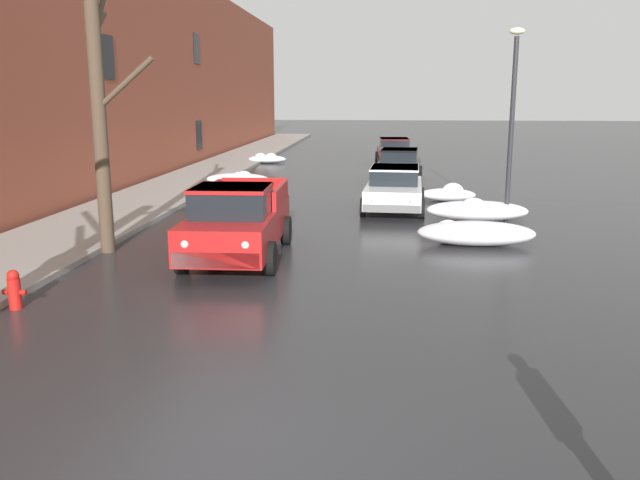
{
  "coord_description": "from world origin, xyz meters",
  "views": [
    {
      "loc": [
        1.54,
        -5.98,
        3.66
      ],
      "look_at": [
        0.37,
        7.15,
        0.8
      ],
      "focal_mm": 37.32,
      "sensor_mm": 36.0,
      "label": 1
    }
  ],
  "objects_px": {
    "sedan_white_parked_kerbside_close": "(394,187)",
    "street_lamp_post": "(512,115)",
    "pickup_truck_red_approaching_near_lane": "(237,221)",
    "sedan_maroon_parked_far_down_block": "(394,151)",
    "sedan_black_parked_kerbside_mid": "(399,165)",
    "fire_hydrant": "(14,289)",
    "bare_tree_second_along_sidewalk": "(98,92)"
  },
  "relations": [
    {
      "from": "sedan_white_parked_kerbside_close",
      "to": "sedan_maroon_parked_far_down_block",
      "type": "relative_size",
      "value": 1.01
    },
    {
      "from": "sedan_white_parked_kerbside_close",
      "to": "sedan_black_parked_kerbside_mid",
      "type": "height_order",
      "value": "same"
    },
    {
      "from": "sedan_maroon_parked_far_down_block",
      "to": "street_lamp_post",
      "type": "height_order",
      "value": "street_lamp_post"
    },
    {
      "from": "sedan_black_parked_kerbside_mid",
      "to": "sedan_maroon_parked_far_down_block",
      "type": "distance_m",
      "value": 7.67
    },
    {
      "from": "pickup_truck_red_approaching_near_lane",
      "to": "sedan_white_parked_kerbside_close",
      "type": "xyz_separation_m",
      "value": [
        3.7,
        7.0,
        -0.13
      ]
    },
    {
      "from": "fire_hydrant",
      "to": "sedan_white_parked_kerbside_close",
      "type": "bearing_deg",
      "value": 58.1
    },
    {
      "from": "pickup_truck_red_approaching_near_lane",
      "to": "fire_hydrant",
      "type": "height_order",
      "value": "pickup_truck_red_approaching_near_lane"
    },
    {
      "from": "sedan_black_parked_kerbside_mid",
      "to": "fire_hydrant",
      "type": "relative_size",
      "value": 6.08
    },
    {
      "from": "sedan_white_parked_kerbside_close",
      "to": "street_lamp_post",
      "type": "xyz_separation_m",
      "value": [
        3.29,
        -1.71,
        2.38
      ]
    },
    {
      "from": "sedan_white_parked_kerbside_close",
      "to": "sedan_black_parked_kerbside_mid",
      "type": "bearing_deg",
      "value": 87.28
    },
    {
      "from": "fire_hydrant",
      "to": "street_lamp_post",
      "type": "height_order",
      "value": "street_lamp_post"
    },
    {
      "from": "sedan_white_parked_kerbside_close",
      "to": "street_lamp_post",
      "type": "distance_m",
      "value": 4.41
    },
    {
      "from": "sedan_black_parked_kerbside_mid",
      "to": "fire_hydrant",
      "type": "distance_m",
      "value": 19.8
    },
    {
      "from": "street_lamp_post",
      "to": "bare_tree_second_along_sidewalk",
      "type": "bearing_deg",
      "value": -154.78
    },
    {
      "from": "bare_tree_second_along_sidewalk",
      "to": "street_lamp_post",
      "type": "bearing_deg",
      "value": 25.22
    },
    {
      "from": "pickup_truck_red_approaching_near_lane",
      "to": "sedan_white_parked_kerbside_close",
      "type": "distance_m",
      "value": 7.92
    },
    {
      "from": "sedan_black_parked_kerbside_mid",
      "to": "fire_hydrant",
      "type": "bearing_deg",
      "value": -111.28
    },
    {
      "from": "sedan_white_parked_kerbside_close",
      "to": "pickup_truck_red_approaching_near_lane",
      "type": "bearing_deg",
      "value": -117.89
    },
    {
      "from": "street_lamp_post",
      "to": "sedan_maroon_parked_far_down_block",
      "type": "bearing_deg",
      "value": 100.07
    },
    {
      "from": "bare_tree_second_along_sidewalk",
      "to": "pickup_truck_red_approaching_near_lane",
      "type": "relative_size",
      "value": 1.47
    },
    {
      "from": "sedan_white_parked_kerbside_close",
      "to": "street_lamp_post",
      "type": "relative_size",
      "value": 0.8
    },
    {
      "from": "bare_tree_second_along_sidewalk",
      "to": "pickup_truck_red_approaching_near_lane",
      "type": "bearing_deg",
      "value": -8.03
    },
    {
      "from": "bare_tree_second_along_sidewalk",
      "to": "pickup_truck_red_approaching_near_lane",
      "type": "distance_m",
      "value": 4.37
    },
    {
      "from": "bare_tree_second_along_sidewalk",
      "to": "sedan_white_parked_kerbside_close",
      "type": "xyz_separation_m",
      "value": [
        6.96,
        6.54,
        -3.0
      ]
    },
    {
      "from": "bare_tree_second_along_sidewalk",
      "to": "sedan_maroon_parked_far_down_block",
      "type": "xyz_separation_m",
      "value": [
        7.26,
        21.68,
        -3.0
      ]
    },
    {
      "from": "sedan_maroon_parked_far_down_block",
      "to": "street_lamp_post",
      "type": "bearing_deg",
      "value": -79.93
    },
    {
      "from": "pickup_truck_red_approaching_near_lane",
      "to": "sedan_black_parked_kerbside_mid",
      "type": "distance_m",
      "value": 15.03
    },
    {
      "from": "pickup_truck_red_approaching_near_lane",
      "to": "sedan_maroon_parked_far_down_block",
      "type": "relative_size",
      "value": 1.15
    },
    {
      "from": "sedan_black_parked_kerbside_mid",
      "to": "bare_tree_second_along_sidewalk",
      "type": "bearing_deg",
      "value": -117.56
    },
    {
      "from": "fire_hydrant",
      "to": "sedan_maroon_parked_far_down_block",
      "type": "bearing_deg",
      "value": 74.73
    },
    {
      "from": "sedan_maroon_parked_far_down_block",
      "to": "street_lamp_post",
      "type": "distance_m",
      "value": 17.27
    },
    {
      "from": "bare_tree_second_along_sidewalk",
      "to": "fire_hydrant",
      "type": "distance_m",
      "value": 5.59
    }
  ]
}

